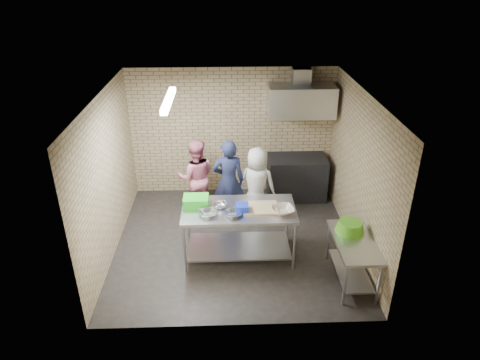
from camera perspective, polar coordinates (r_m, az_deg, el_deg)
name	(u,v)px	position (r m, az deg, el deg)	size (l,w,h in m)	color
floor	(235,242)	(7.86, -0.68, -8.17)	(4.20, 4.20, 0.00)	black
ceiling	(234,96)	(6.68, -0.81, 11.12)	(4.20, 4.20, 0.00)	black
back_wall	(232,132)	(9.01, -1.06, 6.34)	(4.20, 0.06, 2.70)	tan
front_wall	(238,246)	(5.45, -0.20, -8.68)	(4.20, 0.06, 2.70)	tan
left_wall	(108,177)	(7.43, -17.15, 0.39)	(0.06, 4.00, 2.70)	tan
right_wall	(359,173)	(7.51, 15.49, 0.92)	(0.06, 4.00, 2.70)	tan
prep_table	(239,232)	(7.28, -0.16, -6.94)	(1.86, 0.93, 0.93)	silver
side_counter	(352,260)	(7.03, 14.63, -10.26)	(0.60, 1.20, 0.75)	silver
stove	(296,177)	(9.17, 7.49, 0.35)	(1.20, 0.70, 0.90)	black
range_hood	(301,101)	(8.61, 8.10, 10.36)	(1.30, 0.60, 0.60)	silver
hood_duct	(301,76)	(8.64, 8.14, 13.51)	(0.35, 0.30, 0.30)	#A5A8AD
wall_shelf	(314,107)	(8.90, 9.76, 9.57)	(0.80, 0.20, 0.04)	#3F2B19
fluorescent_fixture	(168,100)	(6.75, -9.46, 10.39)	(0.10, 1.25, 0.08)	white
green_crate	(196,201)	(7.11, -5.85, -2.82)	(0.41, 0.31, 0.17)	green
blue_tub	(242,208)	(6.91, 0.28, -3.74)	(0.21, 0.21, 0.13)	#182FBA
cutting_board	(260,208)	(7.02, 2.71, -3.72)	(0.57, 0.43, 0.03)	#D6B97B
mixing_bowl_a	(208,214)	(6.84, -4.30, -4.47)	(0.29, 0.29, 0.07)	silver
mixing_bowl_b	(220,205)	(7.05, -2.62, -3.39)	(0.22, 0.22, 0.07)	silver
mixing_bowl_c	(233,214)	(6.82, -0.94, -4.52)	(0.27, 0.27, 0.07)	silver
ceramic_bowl	(283,210)	(6.93, 5.69, -4.00)	(0.36, 0.36, 0.09)	#C2B49B
green_basin	(350,227)	(6.96, 14.37, -6.02)	(0.46, 0.46, 0.17)	#59C626
bottle_red	(302,101)	(8.82, 8.20, 10.28)	(0.07, 0.07, 0.18)	#B22619
bottle_green	(322,102)	(8.90, 10.77, 10.14)	(0.06, 0.06, 0.15)	green
man_navy	(229,181)	(8.11, -1.53, -0.15)	(0.60, 0.40, 1.66)	#141633
woman_pink	(196,177)	(8.43, -5.83, 0.37)	(0.75, 0.58, 1.53)	#CF6D84
woman_white	(256,185)	(8.17, 2.19, -0.61)	(0.73, 0.47, 1.49)	white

